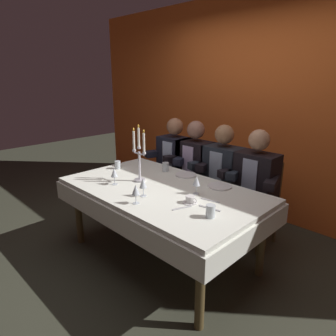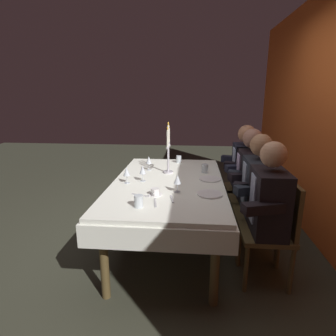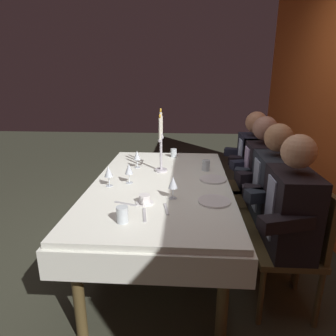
% 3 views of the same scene
% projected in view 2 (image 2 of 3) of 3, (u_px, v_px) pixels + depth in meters
% --- Properties ---
extents(ground_plane, '(12.00, 12.00, 0.00)m').
position_uv_depth(ground_plane, '(168.00, 246.00, 3.05)').
color(ground_plane, '#333427').
extents(dining_table, '(1.94, 1.14, 0.74)m').
position_uv_depth(dining_table, '(168.00, 192.00, 2.89)').
color(dining_table, white).
rests_on(dining_table, ground_plane).
extents(candelabra, '(0.19, 0.11, 0.56)m').
position_uv_depth(candelabra, '(168.00, 153.00, 3.07)').
color(candelabra, silver).
rests_on(candelabra, dining_table).
extents(dinner_plate_0, '(0.22, 0.22, 0.01)m').
position_uv_depth(dinner_plate_0, '(210.00, 179.00, 2.89)').
color(dinner_plate_0, white).
rests_on(dinner_plate_0, dining_table).
extents(dinner_plate_1, '(0.22, 0.22, 0.01)m').
position_uv_depth(dinner_plate_1, '(210.00, 194.00, 2.46)').
color(dinner_plate_1, white).
rests_on(dinner_plate_1, dining_table).
extents(wine_glass_0, '(0.07, 0.07, 0.16)m').
position_uv_depth(wine_glass_0, '(127.00, 172.00, 2.75)').
color(wine_glass_0, silver).
rests_on(wine_glass_0, dining_table).
extents(wine_glass_1, '(0.07, 0.07, 0.16)m').
position_uv_depth(wine_glass_1, '(143.00, 170.00, 2.81)').
color(wine_glass_1, silver).
rests_on(wine_glass_1, dining_table).
extents(wine_glass_2, '(0.07, 0.07, 0.16)m').
position_uv_depth(wine_glass_2, '(177.00, 180.00, 2.50)').
color(wine_glass_2, silver).
rests_on(wine_glass_2, dining_table).
extents(wine_glass_3, '(0.07, 0.07, 0.16)m').
position_uv_depth(wine_glass_3, '(149.00, 161.00, 3.21)').
color(wine_glass_3, silver).
rests_on(wine_glass_3, dining_table).
extents(water_tumbler_0, '(0.06, 0.06, 0.09)m').
position_uv_depth(water_tumbler_0, '(179.00, 159.00, 3.59)').
color(water_tumbler_0, silver).
rests_on(water_tumbler_0, dining_table).
extents(water_tumbler_1, '(0.07, 0.07, 0.10)m').
position_uv_depth(water_tumbler_1, '(205.00, 168.00, 3.13)').
color(water_tumbler_1, silver).
rests_on(water_tumbler_1, dining_table).
extents(water_tumbler_2, '(0.07, 0.07, 0.10)m').
position_uv_depth(water_tumbler_2, '(139.00, 201.00, 2.19)').
color(water_tumbler_2, silver).
rests_on(water_tumbler_2, dining_table).
extents(coffee_cup_0, '(0.13, 0.12, 0.06)m').
position_uv_depth(coffee_cup_0, '(155.00, 192.00, 2.45)').
color(coffee_cup_0, white).
rests_on(coffee_cup_0, dining_table).
extents(spoon_0, '(0.07, 0.17, 0.01)m').
position_uv_depth(spoon_0, '(140.00, 195.00, 2.45)').
color(spoon_0, '#B7B7BC').
rests_on(spoon_0, dining_table).
extents(fork_1, '(0.17, 0.05, 0.01)m').
position_uv_depth(fork_1, '(172.00, 199.00, 2.36)').
color(fork_1, '#B7B7BC').
rests_on(fork_1, dining_table).
extents(knife_2, '(0.19, 0.05, 0.01)m').
position_uv_depth(knife_2, '(155.00, 203.00, 2.28)').
color(knife_2, '#B7B7BC').
rests_on(knife_2, dining_table).
extents(seated_diner_0, '(0.63, 0.48, 1.24)m').
position_uv_depth(seated_diner_0, '(245.00, 166.00, 3.43)').
color(seated_diner_0, brown).
rests_on(seated_diner_0, ground_plane).
extents(seated_diner_1, '(0.63, 0.48, 1.24)m').
position_uv_depth(seated_diner_1, '(250.00, 174.00, 3.10)').
color(seated_diner_1, brown).
rests_on(seated_diner_1, ground_plane).
extents(seated_diner_2, '(0.63, 0.48, 1.24)m').
position_uv_depth(seated_diner_2, '(258.00, 186.00, 2.72)').
color(seated_diner_2, brown).
rests_on(seated_diner_2, ground_plane).
extents(seated_diner_3, '(0.63, 0.48, 1.24)m').
position_uv_depth(seated_diner_3, '(269.00, 202.00, 2.32)').
color(seated_diner_3, brown).
rests_on(seated_diner_3, ground_plane).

